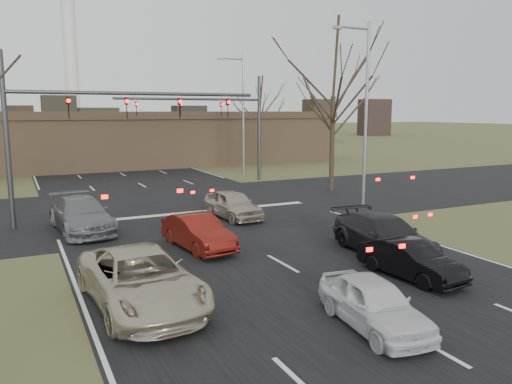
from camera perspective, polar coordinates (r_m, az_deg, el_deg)
ground at (r=15.43m, az=8.59°, el=-11.17°), size 360.00×360.00×0.00m
road_main at (r=72.52m, az=-19.49°, el=4.49°), size 14.00×300.00×0.02m
road_cross at (r=28.60m, az=-8.72°, el=-1.62°), size 200.00×14.00×0.02m
building at (r=50.97m, az=-14.45°, el=5.93°), size 42.40×10.40×5.30m
mast_arm_near at (r=25.04m, az=-19.20°, el=8.09°), size 12.12×0.24×8.00m
mast_arm_far at (r=37.74m, az=-3.53°, el=8.71°), size 11.12×0.24×8.00m
streetlight_right_near at (r=27.76m, az=12.20°, el=9.52°), size 2.34×0.25×10.00m
streetlight_right_far at (r=42.66m, az=-1.68°, el=9.55°), size 2.34×0.25×10.00m
tree_right_near at (r=34.07m, az=8.93°, el=15.10°), size 6.90×6.90×11.50m
tree_right_far at (r=52.35m, az=0.39°, el=11.00°), size 5.40×5.40×9.00m
car_silver_suv at (r=14.29m, az=-13.02°, el=-9.69°), size 2.91×5.75×1.56m
car_white_sedan at (r=13.03m, az=13.31°, el=-12.25°), size 1.92×3.88×1.27m
car_black_hatch at (r=16.98m, az=17.26°, el=-7.42°), size 1.61×3.78×1.21m
car_charcoal_sedan at (r=19.35m, az=14.46°, el=-4.84°), size 2.56×5.30×1.49m
car_grey_ahead at (r=23.68m, az=-19.35°, el=-2.44°), size 2.62×5.49×1.54m
car_red_ahead at (r=19.68m, az=-6.65°, el=-4.60°), size 1.92×4.20×1.33m
car_silver_ahead at (r=25.15m, az=-2.66°, el=-1.42°), size 1.96×4.26×1.41m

